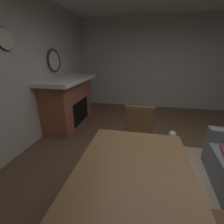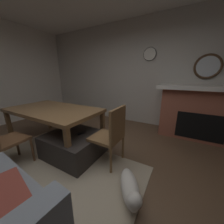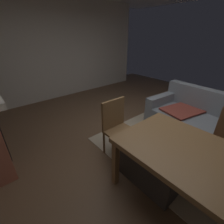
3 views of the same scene
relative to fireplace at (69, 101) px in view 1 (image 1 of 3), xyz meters
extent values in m
plane|color=brown|center=(1.44, 2.27, -0.59)|extent=(8.15, 8.15, 0.00)
cube|color=beige|center=(-1.95, 2.27, 0.81)|extent=(0.12, 5.70, 2.80)
cube|color=tan|center=(1.93, 2.53, -0.58)|extent=(2.60, 2.00, 0.01)
cube|color=#9E5642|center=(0.00, -0.02, -0.05)|extent=(1.57, 0.60, 1.09)
cube|color=black|center=(0.00, 0.24, -0.24)|extent=(0.86, 0.10, 0.56)
cube|color=white|center=(0.00, 0.03, 0.54)|extent=(1.81, 0.76, 0.08)
torus|color=#4C331E|center=(0.00, -0.29, 0.96)|extent=(0.53, 0.05, 0.53)
cylinder|color=silver|center=(0.00, -0.29, 0.96)|extent=(0.44, 0.01, 0.44)
cube|color=#2D2826|center=(1.93, 1.86, -0.39)|extent=(0.89, 0.81, 0.40)
cube|color=black|center=(1.82, 1.77, -0.18)|extent=(0.10, 0.17, 0.02)
cube|color=brown|center=(2.56, 1.73, 0.12)|extent=(1.83, 1.01, 0.06)
cube|color=brown|center=(1.70, 2.18, -0.25)|extent=(0.07, 0.07, 0.68)
cube|color=brown|center=(1.70, 1.29, -0.25)|extent=(0.07, 0.07, 0.68)
cube|color=brown|center=(1.34, 1.73, -0.16)|extent=(0.44, 0.44, 0.04)
cube|color=brown|center=(1.14, 1.74, 0.10)|extent=(0.04, 0.44, 0.48)
cylinder|color=brown|center=(1.55, 1.93, -0.38)|extent=(0.04, 0.04, 0.41)
cylinder|color=brown|center=(1.54, 1.53, -0.38)|extent=(0.04, 0.04, 0.41)
cylinder|color=brown|center=(1.15, 1.94, -0.38)|extent=(0.04, 0.04, 0.41)
cylinder|color=brown|center=(1.14, 1.54, -0.38)|extent=(0.04, 0.04, 0.41)
ellipsoid|color=silver|center=(0.78, 2.16, -0.44)|extent=(0.45, 0.57, 0.19)
sphere|color=silver|center=(0.65, 2.37, -0.34)|extent=(0.15, 0.15, 0.15)
cylinder|color=silver|center=(1.27, -0.29, 1.30)|extent=(0.31, 0.03, 0.31)
torus|color=black|center=(1.27, -0.29, 1.30)|extent=(0.33, 0.02, 0.33)
camera|label=1|loc=(3.44, 1.76, 1.06)|focal=24.96mm
camera|label=2|loc=(0.39, 3.25, 0.77)|focal=20.32mm
camera|label=3|loc=(2.79, 0.30, 1.23)|focal=24.78mm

